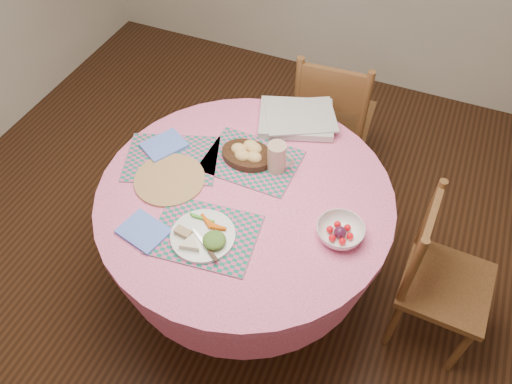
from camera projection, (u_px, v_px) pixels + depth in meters
The scene contains 15 objects.
ground at pixel (247, 285), 2.63m from camera, with size 4.00×4.00×0.00m, color #331C0F.
dining_table at pixel (246, 222), 2.21m from camera, with size 1.24×1.24×0.75m.
chair_right at pixel (438, 276), 2.16m from camera, with size 0.39×0.41×0.84m.
chair_back at pixel (332, 118), 2.78m from camera, with size 0.45×0.43×0.92m.
placemat_front at pixel (205, 234), 1.92m from camera, with size 0.40×0.30×0.01m, color #136F5A.
placemat_left at pixel (172, 159), 2.19m from camera, with size 0.40×0.30×0.01m, color #136F5A.
placemat_back at pixel (252, 161), 2.18m from camera, with size 0.40×0.30×0.01m, color #136F5A.
wicker_trivet at pixel (170, 180), 2.10m from camera, with size 0.30×0.30×0.01m, color #AE864B.
napkin_near at pixel (144, 231), 1.93m from camera, with size 0.18×0.14×0.01m, color #5B7BEB.
napkin_far at pixel (164, 145), 2.23m from camera, with size 0.18×0.14×0.01m, color #5B7BEB.
dinner_plate at pixel (204, 236), 1.89m from camera, with size 0.25×0.25×0.05m.
bread_bowl at pixel (248, 153), 2.16m from camera, with size 0.23×0.23×0.08m.
latte_mug at pixel (277, 157), 2.09m from camera, with size 0.12×0.08×0.14m.
fruit_bowl at pixel (340, 232), 1.90m from camera, with size 0.20×0.20×0.06m.
newspaper_stack at pixel (297, 118), 2.33m from camera, with size 0.42×0.37×0.04m.
Camera 1 is at (0.56, -1.22, 2.32)m, focal length 35.00 mm.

